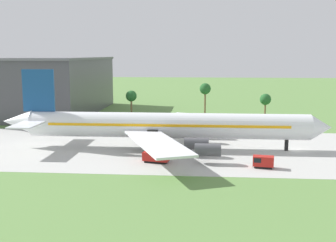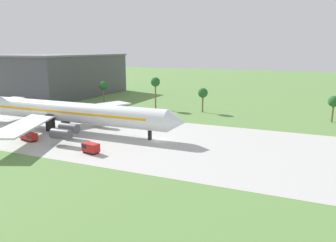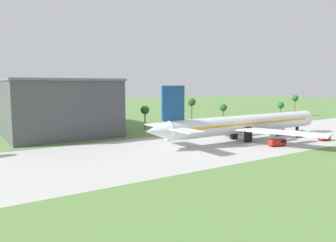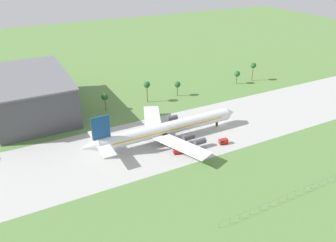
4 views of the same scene
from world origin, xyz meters
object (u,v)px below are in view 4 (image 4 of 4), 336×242
baggage_tug (223,141)px  terminal_building (31,94)px  no_stopping_sign (307,189)px  fuel_truck (180,151)px  jet_airliner (165,129)px

baggage_tug → terminal_building: terminal_building is taller
no_stopping_sign → terminal_building: 135.90m
terminal_building → fuel_truck: bearing=-55.6°
jet_airliner → fuel_truck: bearing=-89.4°
jet_airliner → fuel_truck: 13.65m
jet_airliner → no_stopping_sign: size_ratio=44.79×
baggage_tug → fuel_truck: baggage_tug is taller
baggage_tug → fuel_truck: 20.58m
fuel_truck → no_stopping_sign: bearing=-56.9°
baggage_tug → fuel_truck: (-20.46, 2.20, -0.09)m
jet_airliner → no_stopping_sign: (27.66, -55.21, -4.28)m
terminal_building → no_stopping_sign: bearing=-56.1°
baggage_tug → terminal_building: bearing=133.5°
jet_airliner → terminal_building: terminal_building is taller
baggage_tug → jet_airliner: bearing=143.6°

